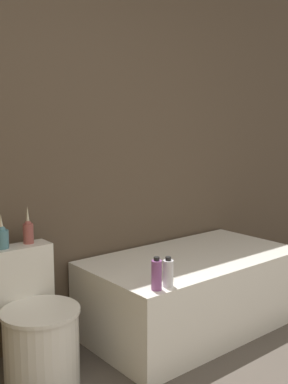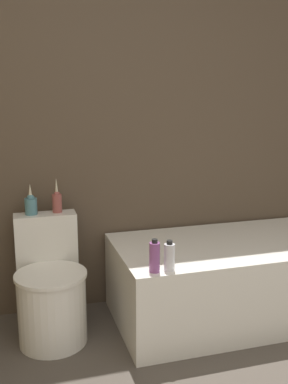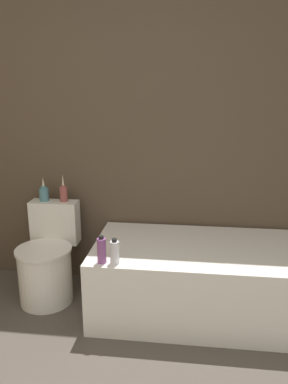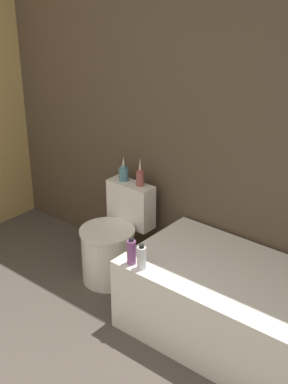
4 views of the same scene
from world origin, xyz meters
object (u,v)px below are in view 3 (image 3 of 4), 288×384
vase_gold (44,193)px  toilet (48,263)px  vase_silver (64,192)px  shampoo_bottle_tall (102,250)px  bathtub (198,278)px  shampoo_bottle_short (115,252)px

vase_gold → toilet: bearing=-70.4°
toilet → vase_gold: 0.54m
toilet → vase_silver: bearing=70.8°
toilet → shampoo_bottle_tall: bearing=-36.3°
toilet → vase_gold: bearing=109.6°
bathtub → shampoo_bottle_tall: bearing=-151.8°
bathtub → vase_gold: size_ratio=7.69×
vase_gold → bathtub: bearing=-12.8°
bathtub → shampoo_bottle_tall: 0.77m
shampoo_bottle_tall → shampoo_bottle_short: size_ratio=1.09×
bathtub → shampoo_bottle_short: bearing=-148.1°
shampoo_bottle_tall → toilet: bearing=143.7°
bathtub → vase_silver: vase_silver is taller
bathtub → vase_silver: bearing=165.1°
shampoo_bottle_tall → shampoo_bottle_short: (0.08, -0.00, -0.01)m
vase_gold → shampoo_bottle_tall: 0.86m
shampoo_bottle_short → shampoo_bottle_tall: bearing=179.7°
shampoo_bottle_tall → vase_silver: bearing=125.9°
vase_silver → shampoo_bottle_short: 0.82m
toilet → shampoo_bottle_tall: size_ratio=3.93×
bathtub → toilet: (-1.12, 0.05, 0.03)m
bathtub → toilet: size_ratio=2.06×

